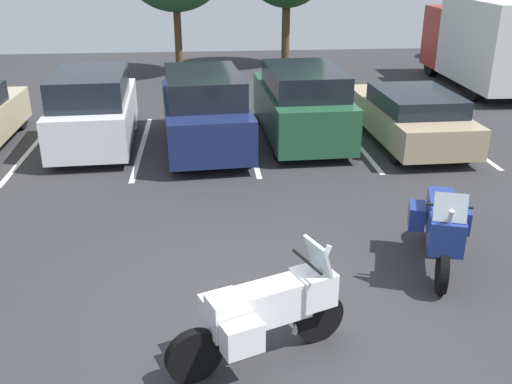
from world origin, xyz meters
TOP-DOWN VIEW (x-y plane):
  - ground at (0.00, 0.00)m, footprint 44.00×44.00m
  - motorcycle_touring at (-0.05, -0.83)m, footprint 2.16×1.15m
  - motorcycle_second at (2.77, 1.01)m, footprint 1.10×2.15m
  - parking_stripes at (-0.89, 7.40)m, footprint 13.51×4.97m
  - car_white at (-3.34, 7.62)m, footprint 2.00×4.43m
  - car_navy at (-0.67, 7.23)m, footprint 2.22×4.77m
  - car_green at (1.77, 7.65)m, footprint 1.98×4.60m
  - car_tan at (4.42, 7.18)m, footprint 1.95×4.84m
  - box_truck at (9.07, 12.90)m, footprint 2.47×6.32m

SIDE VIEW (x-z plane):
  - ground at x=0.00m, z-range -0.10..0.00m
  - parking_stripes at x=-0.89m, z-range 0.00..0.01m
  - motorcycle_touring at x=-0.05m, z-range -0.05..1.33m
  - car_tan at x=4.42m, z-range 0.01..1.36m
  - motorcycle_second at x=2.77m, z-range -0.04..1.42m
  - car_white at x=-3.34m, z-range -0.03..1.83m
  - car_green at x=1.77m, z-range -0.01..1.85m
  - car_navy at x=-0.67m, z-range 0.00..1.84m
  - box_truck at x=9.07m, z-range 0.09..3.14m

